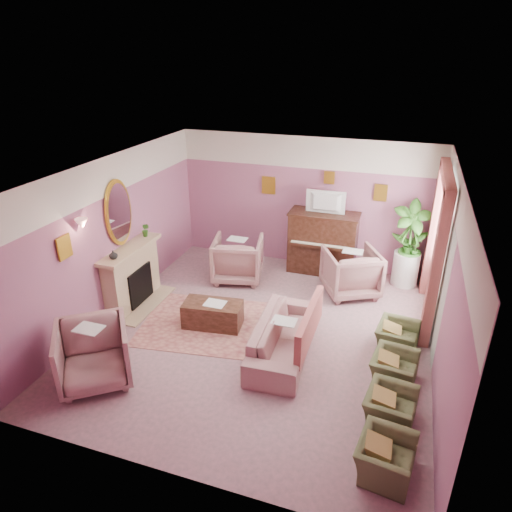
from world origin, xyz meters
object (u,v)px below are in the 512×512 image
(television, at_px, (325,201))
(olive_chair_c, at_px, (394,365))
(olive_chair_b, at_px, (391,403))
(coffee_table, at_px, (213,314))
(floral_armchair_right, at_px, (351,270))
(floral_armchair_left, at_px, (238,257))
(floral_armchair_front, at_px, (93,352))
(sofa, at_px, (284,330))
(side_table, at_px, (405,268))
(piano, at_px, (323,243))
(olive_chair_a, at_px, (386,453))
(olive_chair_d, at_px, (397,334))

(television, height_order, olive_chair_c, television)
(olive_chair_c, bearing_deg, olive_chair_b, -90.00)
(television, height_order, coffee_table, television)
(olive_chair_c, bearing_deg, floral_armchair_right, 111.57)
(floral_armchair_left, height_order, floral_armchair_front, same)
(floral_armchair_left, bearing_deg, sofa, -53.61)
(coffee_table, relative_size, side_table, 1.43)
(coffee_table, height_order, sofa, sofa)
(olive_chair_b, relative_size, olive_chair_c, 1.00)
(olive_chair_b, bearing_deg, sofa, 149.62)
(olive_chair_b, xyz_separation_m, olive_chair_c, (0.00, 0.82, 0.00))
(television, relative_size, sofa, 0.39)
(piano, relative_size, coffee_table, 1.40)
(olive_chair_a, bearing_deg, coffee_table, 144.76)
(piano, height_order, coffee_table, piano)
(floral_armchair_left, xyz_separation_m, floral_armchair_right, (2.30, 0.14, 0.00))
(floral_armchair_front, height_order, olive_chair_c, floral_armchair_front)
(television, height_order, floral_armchair_left, television)
(television, height_order, olive_chair_b, television)
(coffee_table, bearing_deg, floral_armchair_right, 42.93)
(olive_chair_a, bearing_deg, olive_chair_d, 90.00)
(floral_armchair_front, bearing_deg, sofa, 32.42)
(floral_armchair_front, xyz_separation_m, olive_chair_a, (4.08, -0.29, -0.20))
(floral_armchair_right, distance_m, olive_chair_c, 2.66)
(floral_armchair_right, height_order, olive_chair_b, floral_armchair_right)
(side_table, bearing_deg, olive_chair_b, -90.47)
(television, xyz_separation_m, floral_armchair_right, (0.72, -0.73, -1.10))
(piano, bearing_deg, floral_armchair_right, -47.19)
(floral_armchair_left, relative_size, floral_armchair_right, 1.00)
(floral_armchair_front, xyz_separation_m, side_table, (4.12, 4.55, -0.15))
(television, bearing_deg, sofa, -89.97)
(olive_chair_c, bearing_deg, sofa, 174.18)
(sofa, xyz_separation_m, olive_chair_a, (1.69, -1.81, -0.11))
(floral_armchair_left, bearing_deg, floral_armchair_right, 3.54)
(floral_armchair_front, bearing_deg, coffee_table, 61.27)
(television, relative_size, floral_armchair_right, 0.79)
(piano, bearing_deg, olive_chair_b, -67.35)
(floral_armchair_right, height_order, olive_chair_d, floral_armchair_right)
(floral_armchair_right, bearing_deg, olive_chair_a, -76.65)
(floral_armchair_right, bearing_deg, coffee_table, -137.07)
(television, distance_m, floral_armchair_right, 1.50)
(floral_armchair_right, bearing_deg, television, 134.71)
(piano, relative_size, side_table, 2.00)
(olive_chair_a, relative_size, olive_chair_c, 1.00)
(floral_armchair_left, xyz_separation_m, olive_chair_b, (3.28, -3.14, -0.20))
(piano, distance_m, television, 0.95)
(sofa, distance_m, side_table, 3.49)
(olive_chair_a, relative_size, side_table, 1.00)
(piano, bearing_deg, sofa, -89.97)
(side_table, bearing_deg, olive_chair_c, -90.59)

